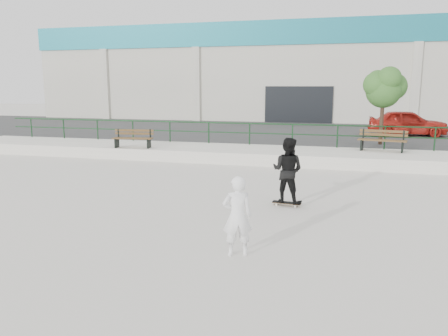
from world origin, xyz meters
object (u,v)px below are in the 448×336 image
(red_car, at_px, (407,123))
(standing_skater, at_px, (287,170))
(bench_left, at_px, (133,139))
(bench_right, at_px, (382,141))
(tree, at_px, (384,87))
(skateboard, at_px, (287,203))
(seated_skater, at_px, (237,216))

(red_car, height_order, standing_skater, red_car)
(bench_left, height_order, bench_right, bench_right)
(tree, bearing_deg, standing_skater, -107.51)
(bench_left, relative_size, tree, 0.51)
(bench_right, distance_m, standing_skater, 8.46)
(bench_left, bearing_deg, standing_skater, -47.15)
(bench_left, distance_m, skateboard, 9.80)
(tree, height_order, standing_skater, tree)
(bench_right, distance_m, red_car, 6.91)
(bench_right, relative_size, red_car, 0.49)
(bench_left, relative_size, standing_skater, 1.03)
(skateboard, relative_size, seated_skater, 0.51)
(tree, bearing_deg, bench_left, -159.37)
(tree, relative_size, seated_skater, 2.29)
(skateboard, xyz_separation_m, standing_skater, (0.00, 0.00, 0.91))
(skateboard, distance_m, standing_skater, 0.91)
(skateboard, distance_m, seated_skater, 3.92)
(seated_skater, bearing_deg, tree, -124.30)
(tree, xyz_separation_m, skateboard, (-3.22, -10.19, -3.12))
(bench_right, xyz_separation_m, skateboard, (-3.07, -7.88, -0.87))
(bench_left, relative_size, red_car, 0.44)
(bench_right, bearing_deg, seated_skater, -96.32)
(skateboard, bearing_deg, bench_left, 147.11)
(bench_right, distance_m, tree, 3.23)
(standing_skater, height_order, seated_skater, standing_skater)
(bench_left, bearing_deg, bench_right, 0.96)
(standing_skater, bearing_deg, bench_right, -97.24)
(bench_left, bearing_deg, tree, 12.21)
(red_car, xyz_separation_m, skateboard, (-4.92, -14.53, -1.14))
(tree, relative_size, red_car, 0.86)
(bench_right, bearing_deg, red_car, 85.16)
(tree, height_order, skateboard, tree)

